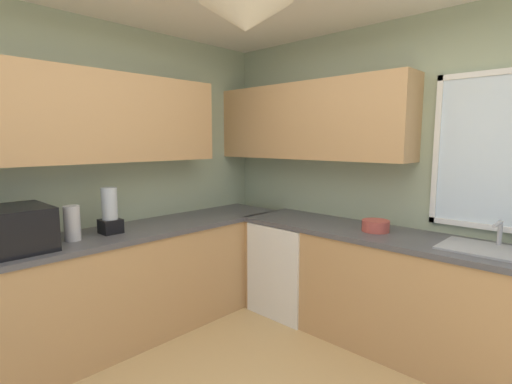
{
  "coord_description": "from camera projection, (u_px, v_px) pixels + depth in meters",
  "views": [
    {
      "loc": [
        1.26,
        -1.26,
        1.62
      ],
      "look_at": [
        -0.62,
        0.72,
        1.25
      ],
      "focal_mm": 26.69,
      "sensor_mm": 36.0,
      "label": 1
    }
  ],
  "objects": [
    {
      "name": "microwave",
      "position": [
        18.0,
        228.0,
        2.51
      ],
      "size": [
        0.48,
        0.36,
        0.29
      ],
      "primitive_type": "cube",
      "color": "black",
      "rests_on": "counter_run_left"
    },
    {
      "name": "sink_assembly",
      "position": [
        493.0,
        250.0,
        2.48
      ],
      "size": [
        0.62,
        0.4,
        0.19
      ],
      "color": "#9EA0A5",
      "rests_on": "counter_run_back"
    },
    {
      "name": "dishwasher",
      "position": [
        292.0,
        266.0,
        3.64
      ],
      "size": [
        0.6,
        0.6,
        0.86
      ],
      "primitive_type": "cube",
      "color": "white",
      "rests_on": "ground_plane"
    },
    {
      "name": "bowl",
      "position": [
        376.0,
        226.0,
        3.03
      ],
      "size": [
        0.22,
        0.22,
        0.09
      ],
      "primitive_type": "cylinder",
      "color": "#B74C42",
      "rests_on": "counter_run_back"
    },
    {
      "name": "blender_appliance",
      "position": [
        110.0,
        213.0,
        2.96
      ],
      "size": [
        0.15,
        0.15,
        0.36
      ],
      "color": "black",
      "rests_on": "counter_run_left"
    },
    {
      "name": "room_shell",
      "position": [
        225.0,
        109.0,
        2.69
      ],
      "size": [
        3.87,
        3.84,
        2.66
      ],
      "color": "#9EAD8E",
      "rests_on": "ground_plane"
    },
    {
      "name": "kettle",
      "position": [
        72.0,
        223.0,
        2.74
      ],
      "size": [
        0.11,
        0.11,
        0.26
      ],
      "primitive_type": "cylinder",
      "color": "#B7B7BC",
      "rests_on": "counter_run_left"
    },
    {
      "name": "counter_run_left",
      "position": [
        106.0,
        290.0,
        2.99
      ],
      "size": [
        0.65,
        3.45,
        0.9
      ],
      "color": "tan",
      "rests_on": "ground_plane"
    },
    {
      "name": "counter_run_back",
      "position": [
        410.0,
        295.0,
        2.89
      ],
      "size": [
        2.96,
        0.65,
        0.9
      ],
      "color": "tan",
      "rests_on": "ground_plane"
    }
  ]
}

